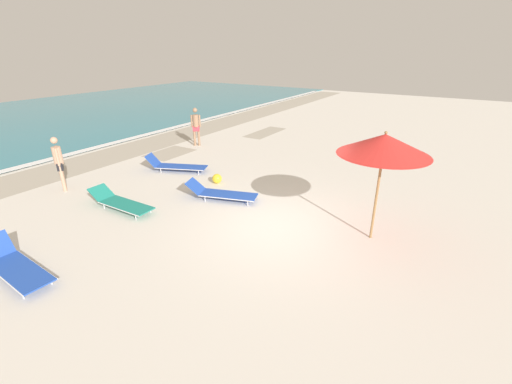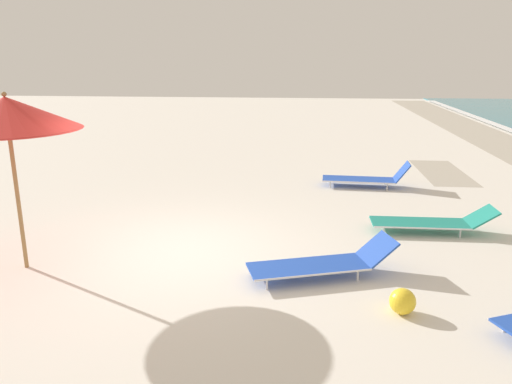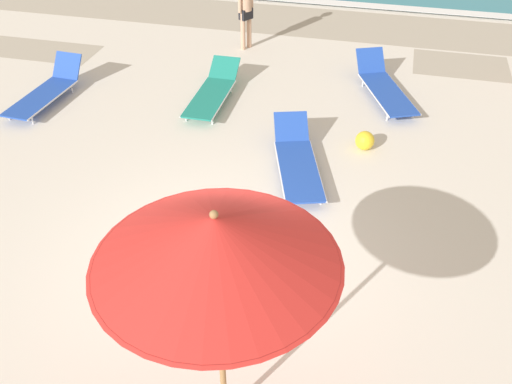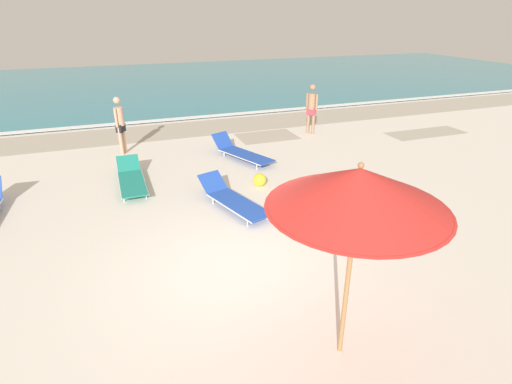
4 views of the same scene
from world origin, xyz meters
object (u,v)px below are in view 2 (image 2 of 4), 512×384
Objects in this scene: beach_umbrella at (7,114)px; sun_lounger_beside_umbrella at (367,178)px; sun_lounger_under_umbrella at (323,263)px; sun_lounger_near_water_right at (432,221)px; beach_ball at (403,301)px.

beach_umbrella reaches higher than sun_lounger_beside_umbrella.
sun_lounger_under_umbrella reaches higher than sun_lounger_near_water_right.
beach_umbrella reaches higher than beach_ball.
sun_lounger_near_water_right is 3.26m from beach_ball.
sun_lounger_under_umbrella is 1.07× the size of sun_lounger_beside_umbrella.
sun_lounger_near_water_right reaches higher than beach_ball.
beach_umbrella is 8.13m from sun_lounger_beside_umbrella.
sun_lounger_beside_umbrella is 6.26m from beach_ball.
sun_lounger_beside_umbrella reaches higher than sun_lounger_under_umbrella.
beach_ball is (6.25, -0.31, -0.06)m from sun_lounger_beside_umbrella.
sun_lounger_near_water_right is (-2.06, 2.05, -0.00)m from sun_lounger_under_umbrella.
beach_umbrella is 1.26× the size of sun_lounger_beside_umbrella.
sun_lounger_near_water_right is 6.57× the size of beach_ball.
beach_umbrella is at bearing -99.48° from beach_ball.
beach_ball is (3.07, -1.09, -0.04)m from sun_lounger_near_water_right.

